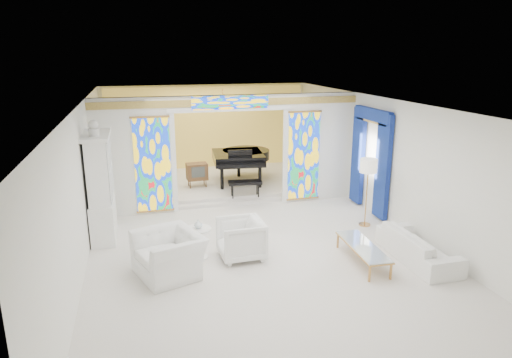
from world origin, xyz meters
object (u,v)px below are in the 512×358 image
object	(u,v)px
coffee_table	(363,247)
grand_piano	(242,157)
armchair_right	(241,239)
china_cabinet	(101,188)
armchair_left	(169,254)
sofa	(418,246)
tv_console	(197,172)

from	to	relation	value
coffee_table	grand_piano	distance (m)	5.99
grand_piano	armchair_right	bearing A→B (deg)	-98.08
china_cabinet	coffee_table	size ratio (longest dim) A/B	1.63
armchair_left	sofa	size ratio (longest dim) A/B	0.62
china_cabinet	grand_piano	world-z (taller)	china_cabinet
sofa	tv_console	distance (m)	6.84
china_cabinet	sofa	distance (m)	6.85
armchair_right	grand_piano	distance (m)	5.19
grand_piano	tv_console	size ratio (longest dim) A/B	4.07
armchair_right	coffee_table	xyz separation A→B (m)	(2.29, -0.84, -0.07)
sofa	coffee_table	size ratio (longest dim) A/B	1.21
china_cabinet	grand_piano	bearing A→B (deg)	38.87
tv_console	china_cabinet	bearing A→B (deg)	-133.50
grand_piano	tv_console	world-z (taller)	grand_piano
grand_piano	tv_console	distance (m)	1.49
coffee_table	armchair_right	bearing A→B (deg)	159.79
armchair_left	sofa	bearing A→B (deg)	63.14
china_cabinet	tv_console	world-z (taller)	china_cabinet
armchair_left	armchair_right	bearing A→B (deg)	84.68
armchair_right	tv_console	world-z (taller)	tv_console
sofa	grand_piano	world-z (taller)	grand_piano
armchair_right	tv_console	size ratio (longest dim) A/B	1.27
armchair_left	tv_console	size ratio (longest dim) A/B	1.76
sofa	china_cabinet	bearing A→B (deg)	65.85
sofa	armchair_right	bearing A→B (deg)	74.26
armchair_left	coffee_table	distance (m)	3.78
tv_console	coffee_table	bearing A→B (deg)	-68.35
armchair_left	grand_piano	distance (m)	6.03
china_cabinet	armchair_right	distance (m)	3.39
armchair_right	tv_console	xyz separation A→B (m)	(-0.24, 4.74, 0.23)
armchair_right	armchair_left	bearing A→B (deg)	-77.60
grand_piano	tv_console	bearing A→B (deg)	-163.81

